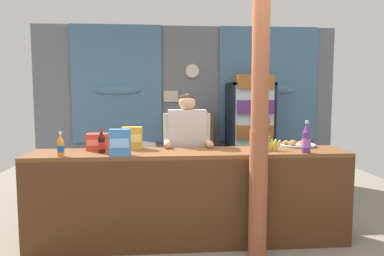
{
  "coord_description": "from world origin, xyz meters",
  "views": [
    {
      "loc": [
        -0.43,
        -3.13,
        1.58
      ],
      "look_at": [
        -0.11,
        0.75,
        1.19
      ],
      "focal_mm": 33.46,
      "sensor_mm": 36.0,
      "label": 1
    }
  ],
  "objects": [
    {
      "name": "soda_bottle_grape_soda",
      "position": [
        1.01,
        0.32,
        1.11
      ],
      "size": [
        0.09,
        0.09,
        0.33
      ],
      "color": "#56286B",
      "rests_on": "stall_counter"
    },
    {
      "name": "pastry_tray",
      "position": [
        1.09,
        0.75,
        0.99
      ],
      "size": [
        0.4,
        0.4,
        0.07
      ],
      "color": "#BCBCC1",
      "rests_on": "stall_counter"
    },
    {
      "name": "drink_fridge",
      "position": [
        0.93,
        2.29,
        1.0
      ],
      "size": [
        0.66,
        0.69,
        1.84
      ],
      "color": "black",
      "rests_on": "ground"
    },
    {
      "name": "ground_plane",
      "position": [
        0.0,
        1.11,
        0.0
      ],
      "size": [
        7.23,
        7.23,
        0.0
      ],
      "primitive_type": "plane",
      "color": "gray"
    },
    {
      "name": "snack_box_choco_powder",
      "position": [
        -0.75,
        0.74,
        1.09
      ],
      "size": [
        0.21,
        0.11,
        0.24
      ],
      "color": "gold",
      "rests_on": "stall_counter"
    },
    {
      "name": "shopkeeper",
      "position": [
        -0.14,
        0.96,
        0.99
      ],
      "size": [
        0.54,
        0.42,
        1.56
      ],
      "color": "#28282D",
      "rests_on": "ground"
    },
    {
      "name": "soda_bottle_orange_soda",
      "position": [
        -1.39,
        0.32,
        1.07
      ],
      "size": [
        0.06,
        0.06,
        0.24
      ],
      "color": "orange",
      "rests_on": "stall_counter"
    },
    {
      "name": "banana_bunch",
      "position": [
        0.69,
        0.48,
        1.03
      ],
      "size": [
        0.26,
        0.06,
        0.16
      ],
      "color": "#DBCC42",
      "rests_on": "stall_counter"
    },
    {
      "name": "snack_box_crackers",
      "position": [
        -1.11,
        0.68,
        1.06
      ],
      "size": [
        0.22,
        0.16,
        0.17
      ],
      "color": "#E5422D",
      "rests_on": "stall_counter"
    },
    {
      "name": "snack_box_biscuit",
      "position": [
        -0.83,
        0.3,
        1.1
      ],
      "size": [
        0.2,
        0.11,
        0.26
      ],
      "color": "#3D75B7",
      "rests_on": "stall_counter"
    },
    {
      "name": "bottle_shelf_rack",
      "position": [
        0.13,
        2.53,
        0.66
      ],
      "size": [
        0.48,
        0.28,
        1.26
      ],
      "color": "brown",
      "rests_on": "ground"
    },
    {
      "name": "stall_counter",
      "position": [
        -0.15,
        0.41,
        0.6
      ],
      "size": [
        3.28,
        0.57,
        0.97
      ],
      "color": "brown",
      "rests_on": "ground"
    },
    {
      "name": "back_wall_curtained",
      "position": [
        0.03,
        2.83,
        1.38
      ],
      "size": [
        4.95,
        0.22,
        2.66
      ],
      "color": "slate",
      "rests_on": "ground"
    },
    {
      "name": "soda_bottle_cola",
      "position": [
        -1.04,
        0.48,
        1.08
      ],
      "size": [
        0.07,
        0.07,
        0.25
      ],
      "color": "black",
      "rests_on": "stall_counter"
    },
    {
      "name": "plastic_lawn_chair",
      "position": [
        -0.77,
        2.01,
        0.49
      ],
      "size": [
        0.61,
        0.61,
        0.86
      ],
      "color": "silver",
      "rests_on": "ground"
    },
    {
      "name": "timber_post",
      "position": [
        0.47,
        0.13,
        1.17
      ],
      "size": [
        0.2,
        0.18,
        2.45
      ],
      "color": "#995133",
      "rests_on": "ground"
    }
  ]
}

